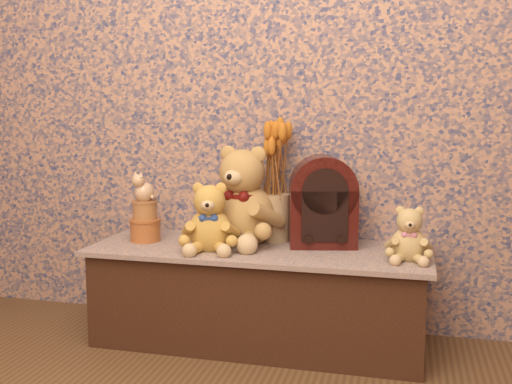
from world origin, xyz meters
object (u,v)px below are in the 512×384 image
teddy_large (244,191)px  cathedral_radio (323,201)px  biscuit_tin_lower (145,230)px  cat_figurine (144,186)px  teddy_medium (210,214)px  ceramic_vase (276,217)px  teddy_small (409,231)px

teddy_large → cathedral_radio: 0.34m
biscuit_tin_lower → cat_figurine: (0.00, 0.00, 0.20)m
teddy_medium → ceramic_vase: size_ratio=1.45×
teddy_large → cathedral_radio: (0.34, 0.02, -0.03)m
teddy_small → biscuit_tin_lower: size_ratio=1.71×
teddy_small → biscuit_tin_lower: bearing=174.1°
cathedral_radio → teddy_medium: bearing=-168.8°
teddy_small → ceramic_vase: (-0.57, 0.21, -0.01)m
teddy_small → ceramic_vase: 0.60m
ceramic_vase → teddy_medium: bearing=-133.7°
teddy_small → ceramic_vase: bearing=157.1°
ceramic_vase → cat_figurine: bearing=-165.1°
cathedral_radio → cat_figurine: cathedral_radio is taller
teddy_large → biscuit_tin_lower: (-0.43, -0.09, -0.18)m
teddy_large → ceramic_vase: size_ratio=2.17×
cat_figurine → biscuit_tin_lower: bearing=0.0°
teddy_small → cat_figurine: bearing=174.1°
teddy_large → teddy_small: (0.69, -0.15, -0.11)m
teddy_medium → cat_figurine: bearing=153.4°
cathedral_radio → ceramic_vase: (-0.21, 0.04, -0.09)m
teddy_large → teddy_small: bearing=-1.2°
teddy_medium → biscuit_tin_lower: 0.36m
teddy_small → cat_figurine: cat_figurine is taller
teddy_medium → cathedral_radio: bearing=12.6°
teddy_medium → cat_figurine: size_ratio=2.23×
biscuit_tin_lower → teddy_large: bearing=11.6°
teddy_small → teddy_large: bearing=165.2°
teddy_medium → teddy_small: teddy_medium is taller
teddy_small → cathedral_radio: 0.40m
teddy_large → cat_figurine: (-0.43, -0.09, 0.02)m
teddy_medium → teddy_small: size_ratio=1.34×
teddy_large → cathedral_radio: teddy_large is taller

